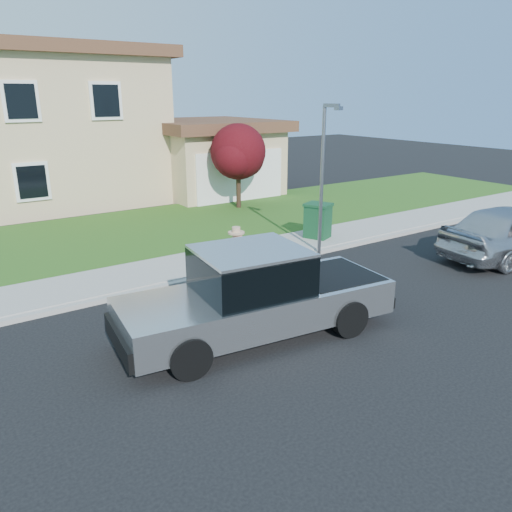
{
  "coord_description": "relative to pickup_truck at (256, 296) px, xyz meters",
  "views": [
    {
      "loc": [
        -5.85,
        -8.5,
        4.83
      ],
      "look_at": [
        0.44,
        0.77,
        1.2
      ],
      "focal_mm": 35.0,
      "sensor_mm": 36.0,
      "label": 1
    }
  ],
  "objects": [
    {
      "name": "woman",
      "position": [
        0.98,
        2.31,
        -0.08
      ],
      "size": [
        0.6,
        0.43,
        1.72
      ],
      "rotation": [
        0.0,
        0.0,
        3.24
      ],
      "color": "tan",
      "rests_on": "ground"
    },
    {
      "name": "ground",
      "position": [
        0.53,
        0.65,
        -0.89
      ],
      "size": [
        80.0,
        80.0,
        0.0
      ],
      "primitive_type": "plane",
      "color": "black",
      "rests_on": "ground"
    },
    {
      "name": "street_lamp",
      "position": [
        4.72,
        3.35,
        1.73
      ],
      "size": [
        0.32,
        0.6,
        4.6
      ],
      "rotation": [
        0.0,
        0.0,
        0.3
      ],
      "color": "slate",
      "rests_on": "ground"
    },
    {
      "name": "lawn",
      "position": [
        1.53,
        9.15,
        -0.84
      ],
      "size": [
        40.0,
        7.0,
        0.1
      ],
      "primitive_type": "cube",
      "color": "#224C15",
      "rests_on": "ground"
    },
    {
      "name": "house",
      "position": [
        1.84,
        17.03,
        2.28
      ],
      "size": [
        14.0,
        11.3,
        6.85
      ],
      "color": "tan",
      "rests_on": "ground"
    },
    {
      "name": "curb",
      "position": [
        1.53,
        3.55,
        -0.83
      ],
      "size": [
        40.0,
        0.2,
        0.12
      ],
      "primitive_type": "cube",
      "color": "gray",
      "rests_on": "ground"
    },
    {
      "name": "sidewalk",
      "position": [
        1.53,
        4.65,
        -0.82
      ],
      "size": [
        40.0,
        2.0,
        0.15
      ],
      "primitive_type": "cube",
      "color": "gray",
      "rests_on": "ground"
    },
    {
      "name": "trash_bin",
      "position": [
        5.71,
        4.65,
        -0.14
      ],
      "size": [
        1.0,
        1.06,
        1.19
      ],
      "rotation": [
        0.0,
        0.0,
        0.41
      ],
      "color": "#103D1F",
      "rests_on": "sidewalk"
    },
    {
      "name": "ornamental_tree",
      "position": [
        6.21,
        10.45,
        1.51
      ],
      "size": [
        2.63,
        2.37,
        3.6
      ],
      "color": "black",
      "rests_on": "lawn"
    },
    {
      "name": "pickup_truck",
      "position": [
        0.0,
        0.0,
        0.0
      ],
      "size": [
        6.01,
        2.61,
        1.91
      ],
      "rotation": [
        0.0,
        0.0,
        -0.11
      ],
      "color": "black",
      "rests_on": "ground"
    }
  ]
}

